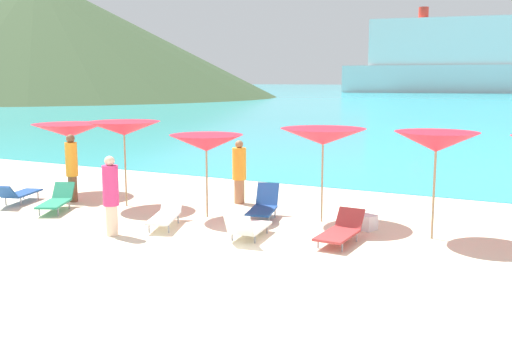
{
  "coord_description": "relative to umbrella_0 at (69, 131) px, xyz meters",
  "views": [
    {
      "loc": [
        4.77,
        -9.1,
        3.33
      ],
      "look_at": [
        -1.36,
        2.99,
        1.2
      ],
      "focal_mm": 40.34,
      "sensor_mm": 36.0,
      "label": 1
    }
  ],
  "objects": [
    {
      "name": "lounge_chair_2",
      "position": [
        6.49,
        -0.29,
        -1.54
      ],
      "size": [
        0.89,
        1.51,
        0.8
      ],
      "rotation": [
        0.0,
        0.0,
        0.25
      ],
      "color": "#1E478C",
      "rests_on": "ground_plane"
    },
    {
      "name": "beachgoer_1",
      "position": [
        4.23,
        -3.13,
        -0.96
      ],
      "size": [
        0.34,
        0.34,
        1.74
      ],
      "rotation": [
        0.0,
        0.0,
        3.91
      ],
      "color": "beige",
      "rests_on": "ground_plane"
    },
    {
      "name": "cruise_ship",
      "position": [
        -12.31,
        150.78,
        6.9
      ],
      "size": [
        56.49,
        17.09,
        22.77
      ],
      "rotation": [
        0.0,
        0.0,
        0.17
      ],
      "color": "silver",
      "rests_on": "ocean_water"
    },
    {
      "name": "headland_hill",
      "position": [
        -80.81,
        73.94,
        10.28
      ],
      "size": [
        97.1,
        97.1,
        24.32
      ],
      "primitive_type": "cone",
      "color": "#384C2D",
      "rests_on": "ground_plane"
    },
    {
      "name": "umbrella_0",
      "position": [
        0.0,
        0.0,
        0.0
      ],
      "size": [
        2.25,
        2.25,
        2.08
      ],
      "color": "#9E7F59",
      "rests_on": "ground_plane"
    },
    {
      "name": "lounge_chair_1",
      "position": [
        8.84,
        -1.46,
        -1.61
      ],
      "size": [
        0.65,
        1.52,
        0.62
      ],
      "rotation": [
        0.0,
        0.0,
        -0.04
      ],
      "color": "#A53333",
      "rests_on": "ground_plane"
    },
    {
      "name": "beachgoer_3",
      "position": [
        0.88,
        -0.86,
        -0.87
      ],
      "size": [
        0.33,
        0.33,
        1.88
      ],
      "rotation": [
        0.0,
        0.0,
        2.5
      ],
      "color": "brown",
      "rests_on": "ground_plane"
    },
    {
      "name": "umbrella_3",
      "position": [
        7.84,
        0.09,
        0.15
      ],
      "size": [
        2.08,
        2.08,
        2.23
      ],
      "color": "#9E7F59",
      "rests_on": "ground_plane"
    },
    {
      "name": "umbrella_4",
      "position": [
        10.46,
        -0.26,
        0.19
      ],
      "size": [
        1.87,
        1.87,
        2.28
      ],
      "color": "#9E7F59",
      "rests_on": "ground_plane"
    },
    {
      "name": "beachgoer_2",
      "position": [
        5.1,
        1.03,
        -0.97
      ],
      "size": [
        0.38,
        0.38,
        1.73
      ],
      "rotation": [
        0.0,
        0.0,
        5.04
      ],
      "color": "#A3704C",
      "rests_on": "ground_plane"
    },
    {
      "name": "lounge_chair_6",
      "position": [
        -0.25,
        -1.75,
        -1.58
      ],
      "size": [
        0.95,
        1.67,
        0.63
      ],
      "rotation": [
        0.0,
        0.0,
        3.44
      ],
      "color": "#1E478C",
      "rests_on": "ground_plane"
    },
    {
      "name": "cooler_box",
      "position": [
        8.96,
        -0.15,
        -1.71
      ],
      "size": [
        0.59,
        0.5,
        0.34
      ],
      "primitive_type": "cube",
      "rotation": [
        0.0,
        0.0,
        -0.33
      ],
      "color": "white",
      "rests_on": "ground_plane"
    },
    {
      "name": "lounge_chair_3",
      "position": [
        6.98,
        -2.06,
        -1.62
      ],
      "size": [
        0.76,
        1.5,
        0.65
      ],
      "rotation": [
        0.0,
        0.0,
        3.27
      ],
      "color": "white",
      "rests_on": "ground_plane"
    },
    {
      "name": "umbrella_1",
      "position": [
        2.56,
        -0.63,
        0.2
      ],
      "size": [
        2.08,
        2.08,
        2.26
      ],
      "color": "#9E7F59",
      "rests_on": "ground_plane"
    },
    {
      "name": "lounge_chair_4",
      "position": [
        4.78,
        -1.93,
        -1.6
      ],
      "size": [
        1.05,
        1.68,
        0.61
      ],
      "rotation": [
        0.0,
        0.0,
        0.36
      ],
      "color": "white",
      "rests_on": "ground_plane"
    },
    {
      "name": "ground_plane",
      "position": [
        7.71,
        6.58,
        -2.03
      ],
      "size": [
        50.0,
        100.0,
        0.3
      ],
      "primitive_type": "cube",
      "color": "beige"
    },
    {
      "name": "umbrella_2",
      "position": [
        5.15,
        -0.73,
        -0.05
      ],
      "size": [
        1.83,
        1.83,
        2.03
      ],
      "color": "#9E7F59",
      "rests_on": "ground_plane"
    },
    {
      "name": "lounge_chair_0",
      "position": [
        1.34,
        -1.91,
        -1.59
      ],
      "size": [
        1.14,
        1.58,
        0.64
      ],
      "rotation": [
        0.0,
        0.0,
        0.45
      ],
      "color": "#268C66",
      "rests_on": "ground_plane"
    }
  ]
}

